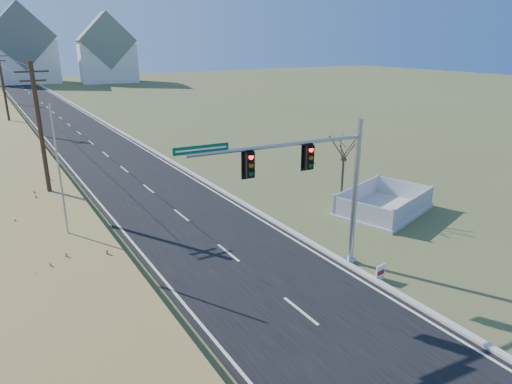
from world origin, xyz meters
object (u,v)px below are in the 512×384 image
Objects in this scene: open_sign at (380,272)px; bare_tree at (344,146)px; fence_enclosure at (383,208)px; traffic_signal_mast at (322,182)px; flagpole at (63,200)px.

bare_tree is at bearing 54.03° from open_sign.
open_sign is at bearing -154.64° from fence_enclosure.
traffic_signal_mast is 12.18× the size of open_sign.
traffic_signal_mast is 1.26× the size of fence_enclosure.
traffic_signal_mast is 1.68× the size of bare_tree.
traffic_signal_mast reaches higher than open_sign.
bare_tree is at bearing 46.13° from traffic_signal_mast.
open_sign is at bearing -119.78° from bare_tree.
flagpole reaches higher than open_sign.
traffic_signal_mast reaches higher than bare_tree.
flagpole reaches higher than fence_enclosure.
traffic_signal_mast is 4.78m from open_sign.
open_sign is 0.14× the size of bare_tree.
flagpole is at bearing 147.09° from traffic_signal_mast.
flagpole is (-11.23, 9.47, 2.59)m from open_sign.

